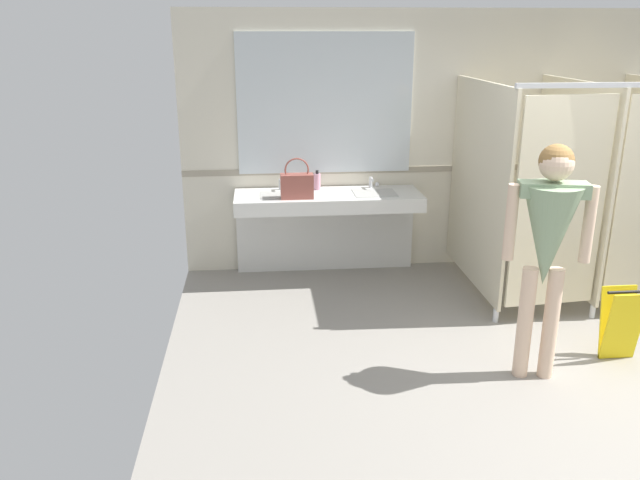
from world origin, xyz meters
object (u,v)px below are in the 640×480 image
object	(u,v)px
person_standing	(548,234)
soap_dispenser	(317,181)
handbag	(297,185)
wet_floor_sign	(621,323)
paper_cup	(294,193)

from	to	relation	value
person_standing	soap_dispenser	distance (m)	2.67
handbag	soap_dispenser	bearing A→B (deg)	55.81
person_standing	wet_floor_sign	bearing A→B (deg)	13.94
handbag	person_standing	bearing A→B (deg)	-50.33
handbag	wet_floor_sign	xyz separation A→B (m)	(2.37, -1.76, -0.72)
person_standing	handbag	world-z (taller)	person_standing
handbag	soap_dispenser	distance (m)	0.40
handbag	soap_dispenser	size ratio (longest dim) A/B	1.99
soap_dispenser	handbag	bearing A→B (deg)	-124.19
person_standing	paper_cup	bearing A→B (deg)	129.67
handbag	wet_floor_sign	bearing A→B (deg)	-36.57
person_standing	handbag	size ratio (longest dim) A/B	4.38
wet_floor_sign	soap_dispenser	bearing A→B (deg)	135.78
person_standing	soap_dispenser	xyz separation A→B (m)	(-1.39, 2.28, -0.12)
person_standing	wet_floor_sign	xyz separation A→B (m)	(0.76, 0.19, -0.80)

